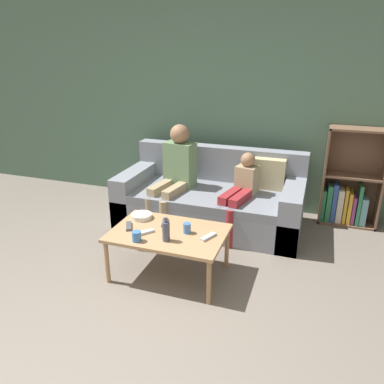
{
  "coord_description": "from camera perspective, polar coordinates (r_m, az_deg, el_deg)",
  "views": [
    {
      "loc": [
        1.14,
        -1.79,
        1.96
      ],
      "look_at": [
        -0.01,
        1.53,
        0.61
      ],
      "focal_mm": 35.0,
      "sensor_mm": 36.0,
      "label": 1
    }
  ],
  "objects": [
    {
      "name": "coffee_table",
      "position": [
        3.37,
        -3.58,
        -6.64
      ],
      "size": [
        1.01,
        0.68,
        0.44
      ],
      "color": "#A87F56",
      "rests_on": "ground_plane"
    },
    {
      "name": "tv_remote_0",
      "position": [
        3.49,
        -4.16,
        -4.66
      ],
      "size": [
        0.1,
        0.18,
        0.02
      ],
      "rotation": [
        0.0,
        0.0,
        0.29
      ],
      "color": "#47474C",
      "rests_on": "coffee_table"
    },
    {
      "name": "ground_plane",
      "position": [
        2.89,
        -10.66,
        -22.13
      ],
      "size": [
        22.0,
        22.0,
        0.0
      ],
      "primitive_type": "plane",
      "color": "#70665B"
    },
    {
      "name": "bookshelf",
      "position": [
        4.74,
        22.76,
        0.46
      ],
      "size": [
        0.64,
        0.28,
        1.14
      ],
      "color": "brown",
      "rests_on": "ground_plane"
    },
    {
      "name": "person_adult",
      "position": [
        4.33,
        -2.47,
        3.69
      ],
      "size": [
        0.43,
        0.71,
        1.16
      ],
      "rotation": [
        0.0,
        0.0,
        -0.17
      ],
      "color": "#9E8966",
      "rests_on": "ground_plane"
    },
    {
      "name": "cup_far",
      "position": [
        3.2,
        -8.44,
        -6.69
      ],
      "size": [
        0.08,
        0.08,
        0.09
      ],
      "color": "#3D70B2",
      "rests_on": "coffee_table"
    },
    {
      "name": "wall_back",
      "position": [
        4.81,
        5.28,
        13.07
      ],
      "size": [
        12.0,
        0.06,
        2.6
      ],
      "color": "#4C6B56",
      "rests_on": "ground_plane"
    },
    {
      "name": "tv_remote_1",
      "position": [
        3.24,
        2.5,
        -6.83
      ],
      "size": [
        0.11,
        0.17,
        0.02
      ],
      "rotation": [
        0.0,
        0.0,
        -0.42
      ],
      "color": "#B7B7BC",
      "rests_on": "coffee_table"
    },
    {
      "name": "couch",
      "position": [
        4.42,
        2.99,
        -1.3
      ],
      "size": [
        2.1,
        0.99,
        0.85
      ],
      "color": "gray",
      "rests_on": "ground_plane"
    },
    {
      "name": "bottle",
      "position": [
        3.16,
        -3.98,
        -5.95
      ],
      "size": [
        0.06,
        0.06,
        0.21
      ],
      "color": "#424756",
      "rests_on": "coffee_table"
    },
    {
      "name": "cup_near",
      "position": [
        3.3,
        -0.77,
        -5.52
      ],
      "size": [
        0.07,
        0.07,
        0.09
      ],
      "color": "#3D70B2",
      "rests_on": "coffee_table"
    },
    {
      "name": "snack_bowl",
      "position": [
        3.62,
        -7.69,
        -3.65
      ],
      "size": [
        0.2,
        0.2,
        0.05
      ],
      "color": "beige",
      "rests_on": "coffee_table"
    },
    {
      "name": "person_child",
      "position": [
        4.11,
        7.33,
        0.22
      ],
      "size": [
        0.36,
        0.7,
        0.9
      ],
      "rotation": [
        0.0,
        0.0,
        -0.22
      ],
      "color": "maroon",
      "rests_on": "ground_plane"
    },
    {
      "name": "tv_remote_3",
      "position": [
        3.33,
        -7.2,
        -6.12
      ],
      "size": [
        0.14,
        0.16,
        0.02
      ],
      "rotation": [
        0.0,
        0.0,
        -0.68
      ],
      "color": "#B7B7BC",
      "rests_on": "coffee_table"
    },
    {
      "name": "tv_remote_2",
      "position": [
        3.47,
        -9.6,
        -5.14
      ],
      "size": [
        0.12,
        0.17,
        0.02
      ],
      "rotation": [
        0.0,
        0.0,
        0.48
      ],
      "color": "#47474C",
      "rests_on": "coffee_table"
    }
  ]
}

